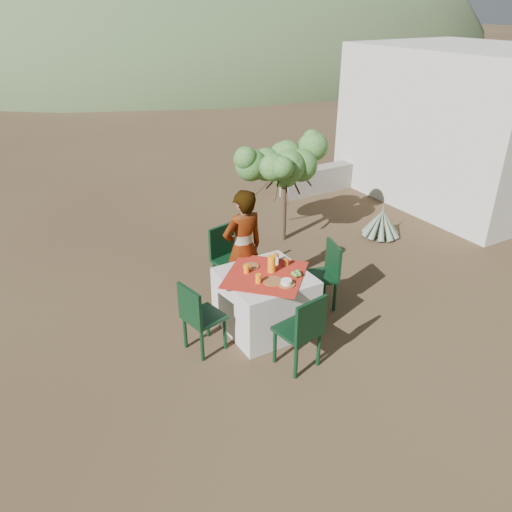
{
  "coord_description": "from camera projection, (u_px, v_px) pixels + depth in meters",
  "views": [
    {
      "loc": [
        -3.2,
        -4.98,
        3.77
      ],
      "look_at": [
        -0.33,
        0.0,
        0.81
      ],
      "focal_mm": 35.0,
      "sensor_mm": 36.0,
      "label": 1
    }
  ],
  "objects": [
    {
      "name": "chair_near",
      "position": [
        303.0,
        329.0,
        5.51
      ],
      "size": [
        0.5,
        0.5,
        0.95
      ],
      "rotation": [
        0.0,
        0.0,
        3.3
      ],
      "color": "black",
      "rests_on": "ground"
    },
    {
      "name": "napkin_holder",
      "position": [
        275.0,
        261.0,
        6.34
      ],
      "size": [
        0.08,
        0.07,
        0.09
      ],
      "primitive_type": "cube",
      "rotation": [
        0.0,
        0.0,
        -0.39
      ],
      "color": "white",
      "rests_on": "table"
    },
    {
      "name": "chair_right",
      "position": [
        325.0,
        272.0,
        6.69
      ],
      "size": [
        0.52,
        0.52,
        0.93
      ],
      "rotation": [
        0.0,
        0.0,
        4.47
      ],
      "color": "black",
      "rests_on": "ground"
    },
    {
      "name": "hill_near_right",
      "position": [
        166.0,
        53.0,
        40.06
      ],
      "size": [
        48.0,
        48.0,
        20.0
      ],
      "primitive_type": "ellipsoid",
      "color": "#334D2B",
      "rests_on": "ground"
    },
    {
      "name": "agave",
      "position": [
        381.0,
        224.0,
        8.83
      ],
      "size": [
        0.67,
        0.68,
        0.72
      ],
      "rotation": [
        0.0,
        0.0,
        0.23
      ],
      "color": "slate",
      "rests_on": "ground"
    },
    {
      "name": "glass_near",
      "position": [
        258.0,
        279.0,
        5.93
      ],
      "size": [
        0.07,
        0.07,
        0.11
      ],
      "primitive_type": "cylinder",
      "color": "orange",
      "rests_on": "table"
    },
    {
      "name": "fruit_cluster",
      "position": [
        296.0,
        274.0,
        6.08
      ],
      "size": [
        0.13,
        0.12,
        0.07
      ],
      "color": "#53832F",
      "rests_on": "table"
    },
    {
      "name": "white_bowl",
      "position": [
        286.0,
        282.0,
        5.9
      ],
      "size": [
        0.13,
        0.13,
        0.05
      ],
      "primitive_type": "cylinder",
      "color": "white",
      "rests_on": "bowl_plate"
    },
    {
      "name": "juice_pitcher",
      "position": [
        272.0,
        264.0,
        6.15
      ],
      "size": [
        0.1,
        0.1,
        0.21
      ],
      "primitive_type": "cylinder",
      "color": "orange",
      "rests_on": "table"
    },
    {
      "name": "bowl_plate",
      "position": [
        286.0,
        284.0,
        5.91
      ],
      "size": [
        0.22,
        0.22,
        0.01
      ],
      "primitive_type": "cylinder",
      "color": "brown",
      "rests_on": "table"
    },
    {
      "name": "jar_right",
      "position": [
        276.0,
        257.0,
        6.42
      ],
      "size": [
        0.07,
        0.07,
        0.11
      ],
      "primitive_type": "cylinder",
      "color": "#BE6521",
      "rests_on": "table"
    },
    {
      "name": "chair_far",
      "position": [
        227.0,
        256.0,
        7.09
      ],
      "size": [
        0.53,
        0.53,
        0.96
      ],
      "rotation": [
        0.0,
        0.0,
        0.23
      ],
      "color": "black",
      "rests_on": "ground"
    },
    {
      "name": "plate_far",
      "position": [
        251.0,
        266.0,
        6.31
      ],
      "size": [
        0.21,
        0.21,
        0.01
      ],
      "primitive_type": "cylinder",
      "color": "brown",
      "rests_on": "table"
    },
    {
      "name": "ground",
      "position": [
        277.0,
        302.0,
        6.98
      ],
      "size": [
        160.0,
        160.0,
        0.0
      ],
      "primitive_type": "plane",
      "color": "#3A291A",
      "rests_on": "ground"
    },
    {
      "name": "chair_left",
      "position": [
        199.0,
        315.0,
        5.79
      ],
      "size": [
        0.5,
        0.5,
        0.91
      ],
      "rotation": [
        0.0,
        0.0,
        1.79
      ],
      "color": "black",
      "rests_on": "ground"
    },
    {
      "name": "stone_wall",
      "position": [
        333.0,
        177.0,
        11.07
      ],
      "size": [
        2.6,
        0.35,
        0.55
      ],
      "primitive_type": "cube",
      "color": "gray",
      "rests_on": "ground"
    },
    {
      "name": "person",
      "position": [
        243.0,
        249.0,
        6.63
      ],
      "size": [
        0.63,
        0.44,
        1.65
      ],
      "primitive_type": "imported",
      "rotation": [
        0.0,
        0.0,
        3.21
      ],
      "color": "#8C6651",
      "rests_on": "ground"
    },
    {
      "name": "plate_near",
      "position": [
        273.0,
        281.0,
        5.97
      ],
      "size": [
        0.24,
        0.24,
        0.01
      ],
      "primitive_type": "cylinder",
      "color": "brown",
      "rests_on": "table"
    },
    {
      "name": "glass_far",
      "position": [
        246.0,
        269.0,
        6.15
      ],
      "size": [
        0.07,
        0.07,
        0.11
      ],
      "primitive_type": "cylinder",
      "color": "orange",
      "rests_on": "table"
    },
    {
      "name": "guesthouse",
      "position": [
        464.0,
        125.0,
        10.17
      ],
      "size": [
        3.2,
        4.2,
        3.0
      ],
      "primitive_type": "cube",
      "color": "beige",
      "rests_on": "ground"
    },
    {
      "name": "table",
      "position": [
        265.0,
        301.0,
        6.31
      ],
      "size": [
        1.3,
        1.3,
        0.76
      ],
      "color": "silver",
      "rests_on": "ground"
    },
    {
      "name": "hill_far_right",
      "position": [
        271.0,
        39.0,
        54.86
      ],
      "size": [
        36.0,
        36.0,
        14.0
      ],
      "primitive_type": "ellipsoid",
      "color": "slate",
      "rests_on": "ground"
    },
    {
      "name": "jar_left",
      "position": [
        287.0,
        262.0,
        6.33
      ],
      "size": [
        0.06,
        0.06,
        0.09
      ],
      "primitive_type": "cylinder",
      "color": "#BE6521",
      "rests_on": "table"
    },
    {
      "name": "shrub_tree",
      "position": [
        286.0,
        168.0,
        8.3
      ],
      "size": [
        1.38,
        1.35,
        1.62
      ],
      "color": "#4F3B27",
      "rests_on": "ground"
    }
  ]
}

